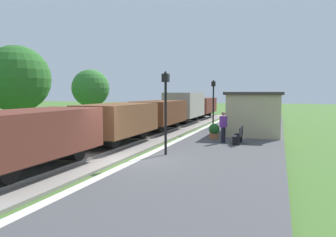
% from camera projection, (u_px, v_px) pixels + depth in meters
% --- Properties ---
extents(ground_plane, '(160.00, 160.00, 0.00)m').
position_uv_depth(ground_plane, '(127.00, 165.00, 13.56)').
color(ground_plane, '#47702D').
extents(platform_slab, '(6.00, 60.00, 0.25)m').
position_uv_depth(platform_slab, '(203.00, 168.00, 12.53)').
color(platform_slab, '#4C4C4F').
rests_on(platform_slab, ground).
extents(platform_edge_stripe, '(0.36, 60.00, 0.01)m').
position_uv_depth(platform_edge_stripe, '(136.00, 160.00, 13.41)').
color(platform_edge_stripe, silver).
rests_on(platform_edge_stripe, platform_slab).
extents(track_ballast, '(3.80, 60.00, 0.12)m').
position_uv_depth(track_ballast, '(77.00, 160.00, 14.33)').
color(track_ballast, gray).
rests_on(track_ballast, ground).
extents(rail_near, '(0.07, 60.00, 0.14)m').
position_uv_depth(rail_near, '(91.00, 158.00, 14.09)').
color(rail_near, slate).
rests_on(rail_near, track_ballast).
extents(rail_far, '(0.07, 60.00, 0.14)m').
position_uv_depth(rail_far, '(63.00, 156.00, 14.55)').
color(rail_far, slate).
rests_on(rail_far, track_ballast).
extents(freight_train, '(2.50, 32.60, 2.72)m').
position_uv_depth(freight_train, '(162.00, 113.00, 24.46)').
color(freight_train, brown).
rests_on(freight_train, rail_near).
extents(station_hut, '(3.50, 5.80, 2.78)m').
position_uv_depth(station_hut, '(256.00, 113.00, 22.04)').
color(station_hut, tan).
rests_on(station_hut, platform_slab).
extents(bench_near_hut, '(0.42, 1.50, 0.91)m').
position_uv_depth(bench_near_hut, '(239.00, 135.00, 17.70)').
color(bench_near_hut, black).
rests_on(bench_near_hut, platform_slab).
extents(person_waiting, '(0.39, 0.45, 1.71)m').
position_uv_depth(person_waiting, '(223.00, 126.00, 17.97)').
color(person_waiting, black).
rests_on(person_waiting, platform_slab).
extents(potted_planter, '(0.64, 0.64, 0.92)m').
position_uv_depth(potted_planter, '(214.00, 131.00, 19.44)').
color(potted_planter, '#9E6642').
rests_on(potted_planter, platform_slab).
extents(lamp_post_near, '(0.28, 0.28, 3.70)m').
position_uv_depth(lamp_post_near, '(166.00, 97.00, 14.36)').
color(lamp_post_near, black).
rests_on(lamp_post_near, platform_slab).
extents(lamp_post_far, '(0.28, 0.28, 3.70)m').
position_uv_depth(lamp_post_far, '(213.00, 95.00, 24.67)').
color(lamp_post_far, black).
rests_on(lamp_post_far, platform_slab).
extents(tree_trackside_mid, '(4.22, 4.22, 5.96)m').
position_uv_depth(tree_trackside_mid, '(17.00, 79.00, 20.80)').
color(tree_trackside_mid, '#4C3823').
rests_on(tree_trackside_mid, ground).
extents(tree_trackside_far, '(2.96, 2.96, 4.82)m').
position_uv_depth(tree_trackside_far, '(91.00, 88.00, 26.06)').
color(tree_trackside_far, '#4C3823').
rests_on(tree_trackside_far, ground).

